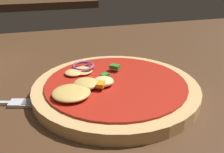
# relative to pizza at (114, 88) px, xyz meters

# --- Properties ---
(dining_table) EXTENTS (1.15, 0.90, 0.04)m
(dining_table) POSITION_rel_pizza_xyz_m (0.04, -0.02, -0.03)
(dining_table) COLOR #4C301C
(dining_table) RESTS_ON ground
(pizza) EXTENTS (0.25, 0.25, 0.03)m
(pizza) POSITION_rel_pizza_xyz_m (0.00, 0.00, 0.00)
(pizza) COLOR tan
(pizza) RESTS_ON dining_table
(background_table) EXTENTS (0.82, 0.61, 0.04)m
(background_table) POSITION_rel_pizza_xyz_m (-0.18, 1.33, -0.03)
(background_table) COLOR #4C301C
(background_table) RESTS_ON ground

